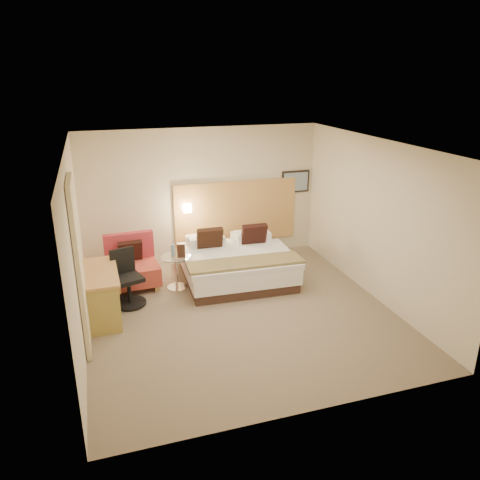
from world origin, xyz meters
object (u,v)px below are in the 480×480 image
object	(u,v)px
lounge_chair	(132,267)
bed	(236,263)
desk_chair	(127,283)
side_table	(177,270)
desk	(101,281)

from	to	relation	value
lounge_chair	bed	bearing A→B (deg)	-7.54
bed	desk_chair	world-z (taller)	bed
lounge_chair	desk_chair	bearing A→B (deg)	-101.72
side_table	desk_chair	bearing A→B (deg)	-157.44
desk_chair	side_table	bearing A→B (deg)	22.56
desk	bed	bearing A→B (deg)	17.48
desk	desk_chair	world-z (taller)	desk_chair
bed	desk_chair	bearing A→B (deg)	-167.47
bed	lounge_chair	bearing A→B (deg)	172.46
desk_chair	bed	bearing A→B (deg)	12.53
desk	desk_chair	bearing A→B (deg)	37.53
side_table	desk_chair	distance (m)	0.97
bed	side_table	xyz separation A→B (m)	(-1.14, -0.08, 0.02)
bed	lounge_chair	world-z (taller)	bed
bed	side_table	size ratio (longest dim) A/B	3.13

